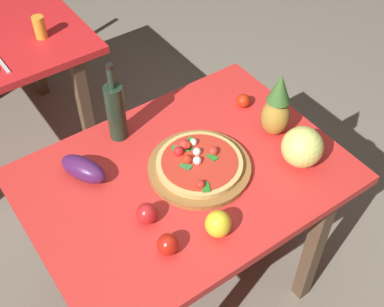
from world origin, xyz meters
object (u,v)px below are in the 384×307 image
eggplant (83,169)px  tomato_at_corner (147,213)px  knife_utensil (2,64)px  wine_bottle (116,111)px  pizza_board (199,168)px  pizza (198,162)px  pineapple_left (277,108)px  tomato_near_board (243,101)px  drinking_glass_juice (40,27)px  display_table (185,189)px  bell_pepper (218,224)px  melon (302,147)px  tomato_by_bottle (168,244)px

eggplant → tomato_at_corner: eggplant is taller
tomato_at_corner → eggplant: bearing=106.0°
knife_utensil → wine_bottle: bearing=-74.7°
pizza_board → pizza: 0.03m
tomato_at_corner → pineapple_left: bearing=7.2°
tomato_near_board → drinking_glass_juice: bearing=116.6°
display_table → pizza: 0.15m
pineapple_left → eggplant: size_ratio=1.50×
tomato_at_corner → drinking_glass_juice: 1.31m
bell_pepper → knife_utensil: size_ratio=0.57×
pineapple_left → drinking_glass_juice: bearing=112.7°
wine_bottle → display_table: bearing=-72.8°
bell_pepper → knife_utensil: bell_pepper is taller
wine_bottle → bell_pepper: 0.63m
melon → tomato_by_bottle: melon is taller
tomato_at_corner → wine_bottle: bearing=73.3°
pizza → eggplant: eggplant is taller
wine_bottle → pizza_board: bearing=-65.2°
tomato_at_corner → knife_utensil: 1.20m
display_table → melon: size_ratio=7.43×
tomato_at_corner → drinking_glass_juice: bearing=82.9°
pineapple_left → knife_utensil: pineapple_left is taller
pizza_board → pizza: size_ratio=1.19×
tomato_by_bottle → tomato_at_corner: size_ratio=0.98×
pizza_board → knife_utensil: pizza_board is taller
knife_utensil → bell_pepper: bearing=-80.1°
melon → bell_pepper: melon is taller
pizza → pineapple_left: 0.39m
wine_bottle → tomato_by_bottle: bearing=-103.5°
drinking_glass_juice → tomato_by_bottle: bearing=-96.7°
tomato_by_bottle → drinking_glass_juice: size_ratio=0.64×
eggplant → drinking_glass_juice: drinking_glass_juice is taller
melon → drinking_glass_juice: 1.48m
pizza → tomato_at_corner: pizza is taller
display_table → drinking_glass_juice: (-0.07, 1.19, 0.15)m
melon → eggplant: 0.84m
display_table → pizza_board: 0.12m
bell_pepper → drinking_glass_juice: (-0.01, 1.48, 0.01)m
wine_bottle → knife_utensil: wine_bottle is taller
wine_bottle → drinking_glass_juice: wine_bottle is taller
melon → knife_utensil: bearing=119.5°
display_table → tomato_at_corner: bearing=-155.8°
display_table → bell_pepper: 0.33m
eggplant → tomato_by_bottle: bearing=-80.2°
drinking_glass_juice → pineapple_left: bearing=-67.3°
pineapple_left → tomato_at_corner: 0.68m
wine_bottle → pineapple_left: size_ratio=1.21×
pizza_board → eggplant: (-0.38, 0.23, 0.03)m
pizza_board → bell_pepper: bell_pepper is taller
pizza → wine_bottle: 0.39m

